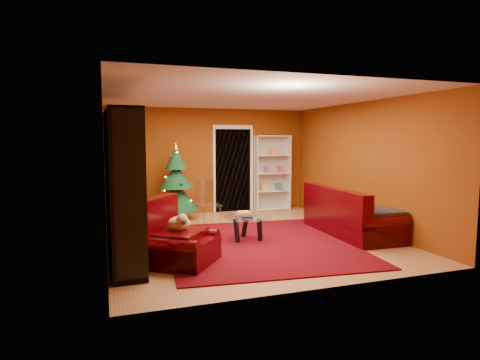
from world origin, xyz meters
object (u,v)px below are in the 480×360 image
object	(u,v)px
sofa	(352,210)
acrylic_chair	(209,205)
white_bookshelf	(272,173)
rug	(259,244)
christmas_tree	(176,182)
gift_box_red	(177,212)
media_unit	(120,185)
armchair	(181,237)
gift_box_teal	(136,215)
coffee_table	(247,228)
dog	(179,223)

from	to	relation	value
sofa	acrylic_chair	distance (m)	2.94
white_bookshelf	acrylic_chair	world-z (taller)	white_bookshelf
rug	christmas_tree	size ratio (longest dim) A/B	2.05
christmas_tree	white_bookshelf	xyz separation A→B (m)	(2.57, 0.42, 0.10)
gift_box_red	christmas_tree	bearing A→B (deg)	-101.25
media_unit	gift_box_red	distance (m)	3.33
rug	armchair	world-z (taller)	armchair
christmas_tree	gift_box_teal	bearing A→B (deg)	178.32
rug	armchair	distance (m)	1.70
media_unit	gift_box_teal	size ratio (longest dim) A/B	9.76
rug	sofa	distance (m)	2.04
rug	gift_box_red	distance (m)	3.13
gift_box_red	sofa	size ratio (longest dim) A/B	0.11
white_bookshelf	armchair	bearing A→B (deg)	-127.44
rug	christmas_tree	world-z (taller)	christmas_tree
rug	gift_box_teal	bearing A→B (deg)	125.06
coffee_table	white_bookshelf	bearing A→B (deg)	58.81
media_unit	gift_box_teal	world-z (taller)	media_unit
coffee_table	gift_box_red	bearing A→B (deg)	106.93
media_unit	coffee_table	distance (m)	2.38
rug	acrylic_chair	world-z (taller)	acrylic_chair
armchair	christmas_tree	bearing A→B (deg)	27.76
coffee_table	acrylic_chair	size ratio (longest dim) A/B	0.98
media_unit	armchair	distance (m)	1.35
white_bookshelf	sofa	world-z (taller)	white_bookshelf
dog	armchair	bearing A→B (deg)	-135.00
christmas_tree	gift_box_teal	distance (m)	1.16
gift_box_teal	dog	xyz separation A→B (m)	(0.38, -3.31, 0.45)
armchair	rug	bearing A→B (deg)	-29.49
rug	acrylic_chair	size ratio (longest dim) A/B	4.08
armchair	media_unit	bearing A→B (deg)	81.85
gift_box_teal	gift_box_red	distance (m)	1.01
rug	media_unit	size ratio (longest dim) A/B	1.24
acrylic_chair	gift_box_red	bearing A→B (deg)	100.82
white_bookshelf	armchair	world-z (taller)	white_bookshelf
coffee_table	gift_box_teal	bearing A→B (deg)	126.54
media_unit	christmas_tree	bearing A→B (deg)	60.81
rug	dog	xyz separation A→B (m)	(-1.52, -0.60, 0.59)
christmas_tree	armchair	xyz separation A→B (m)	(-0.51, -3.36, -0.47)
christmas_tree	armchair	distance (m)	3.43
christmas_tree	coffee_table	xyz separation A→B (m)	(0.88, -2.38, -0.64)
rug	white_bookshelf	size ratio (longest dim) A/B	1.84
sofa	acrylic_chair	bearing A→B (deg)	58.46
armchair	dog	bearing A→B (deg)	45.00
gift_box_teal	coffee_table	xyz separation A→B (m)	(1.79, -2.41, 0.08)
coffee_table	rug	bearing A→B (deg)	-68.89
christmas_tree	white_bookshelf	bearing A→B (deg)	9.27
gift_box_red	sofa	xyz separation A→B (m)	(2.91, -2.86, 0.35)
gift_box_teal	white_bookshelf	xyz separation A→B (m)	(3.48, 0.39, 0.82)
white_bookshelf	sofa	xyz separation A→B (m)	(0.40, -2.98, -0.50)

